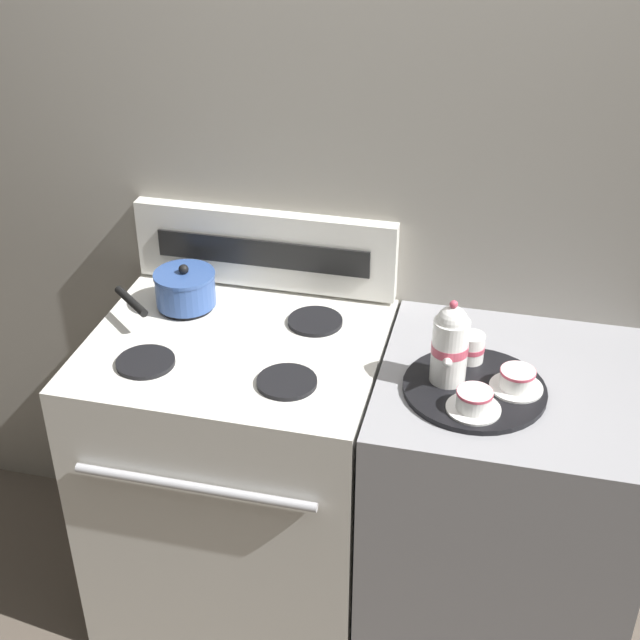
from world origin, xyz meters
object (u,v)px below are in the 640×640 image
(saucepan, at_px, (184,289))
(serving_tray, at_px, (474,389))
(teacup_left, at_px, (517,379))
(creamer_jug, at_px, (471,348))
(teapot, at_px, (450,344))
(stove, at_px, (242,476))
(teacup_right, at_px, (474,401))

(saucepan, distance_m, serving_tray, 0.86)
(teacup_left, relative_size, creamer_jug, 1.74)
(teapot, bearing_deg, saucepan, 165.19)
(stove, xyz_separation_m, teacup_right, (0.64, -0.16, 0.50))
(stove, xyz_separation_m, serving_tray, (0.64, -0.07, 0.47))
(stove, relative_size, teacup_left, 7.26)
(teapot, height_order, creamer_jug, teapot)
(stove, relative_size, teacup_right, 7.26)
(stove, distance_m, teacup_right, 0.83)
(saucepan, distance_m, creamer_jug, 0.81)
(serving_tray, xyz_separation_m, teacup_left, (0.10, 0.02, 0.03))
(stove, xyz_separation_m, creamer_jug, (0.62, 0.04, 0.51))
(teapot, bearing_deg, teacup_left, 1.19)
(stove, bearing_deg, serving_tray, -6.19)
(teacup_left, height_order, creamer_jug, creamer_jug)
(saucepan, bearing_deg, teacup_left, -12.03)
(teapot, xyz_separation_m, creamer_jug, (0.05, 0.10, -0.07))
(teacup_right, bearing_deg, teacup_left, 49.73)
(saucepan, distance_m, teapot, 0.79)
(teacup_right, bearing_deg, teapot, 124.75)
(teapot, xyz_separation_m, teacup_left, (0.17, 0.00, -0.08))
(creamer_jug, bearing_deg, serving_tray, -79.09)
(teacup_left, distance_m, teacup_right, 0.14)
(teapot, xyz_separation_m, teacup_right, (0.07, -0.11, -0.08))
(teacup_left, bearing_deg, teapot, -178.81)
(teacup_right, relative_size, creamer_jug, 1.74)
(teapot, distance_m, teacup_right, 0.15)
(serving_tray, height_order, teacup_right, teacup_right)
(teacup_left, xyz_separation_m, teacup_right, (-0.09, -0.11, 0.00))
(creamer_jug, bearing_deg, stove, -175.96)
(serving_tray, distance_m, creamer_jug, 0.12)
(stove, bearing_deg, creamer_jug, 4.04)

